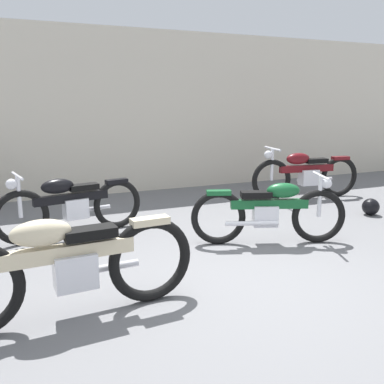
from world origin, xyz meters
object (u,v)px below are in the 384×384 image
object	(u,v)px
motorcycle_cream	(66,264)
motorcycle_maroon	(305,174)
motorcycle_black	(71,205)
motorcycle_green	(270,211)
helmet	(371,207)

from	to	relation	value
motorcycle_cream	motorcycle_maroon	size ratio (longest dim) A/B	1.02
motorcycle_maroon	motorcycle_black	bearing A→B (deg)	15.49
motorcycle_green	motorcycle_maroon	world-z (taller)	motorcycle_maroon
helmet	motorcycle_maroon	xyz separation A→B (m)	(-0.23, 1.36, 0.33)
helmet	motorcycle_green	distance (m)	2.30
helmet	motorcycle_maroon	size ratio (longest dim) A/B	0.12
helmet	motorcycle_maroon	world-z (taller)	motorcycle_maroon
helmet	motorcycle_maroon	bearing A→B (deg)	99.62
motorcycle_cream	motorcycle_black	world-z (taller)	motorcycle_cream
motorcycle_cream	helmet	bearing A→B (deg)	-166.32
motorcycle_black	motorcycle_green	world-z (taller)	motorcycle_black
motorcycle_black	motorcycle_maroon	bearing A→B (deg)	177.52
helmet	motorcycle_maroon	distance (m)	1.41
motorcycle_cream	motorcycle_black	bearing A→B (deg)	-101.82
motorcycle_cream	motorcycle_black	size ratio (longest dim) A/B	1.11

